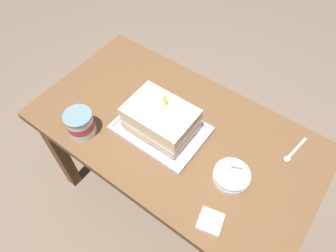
{
  "coord_description": "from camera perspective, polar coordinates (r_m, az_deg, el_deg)",
  "views": [
    {
      "loc": [
        0.41,
        -0.61,
        1.75
      ],
      "look_at": [
        -0.02,
        -0.02,
        0.73
      ],
      "focal_mm": 32.53,
      "sensor_mm": 36.0,
      "label": 1
    }
  ],
  "objects": [
    {
      "name": "ground_plane",
      "position": [
        1.9,
        0.92,
        -12.92
      ],
      "size": [
        8.0,
        8.0,
        0.0
      ],
      "primitive_type": "plane",
      "color": "#6B5B4C"
    },
    {
      "name": "dining_table",
      "position": [
        1.37,
        1.24,
        -3.18
      ],
      "size": [
        1.23,
        0.68,
        0.7
      ],
      "color": "brown",
      "rests_on": "ground_plane"
    },
    {
      "name": "foil_tray",
      "position": [
        1.28,
        -1.33,
        -0.67
      ],
      "size": [
        0.37,
        0.26,
        0.02
      ],
      "color": "silver",
      "rests_on": "dining_table"
    },
    {
      "name": "birthday_cake",
      "position": [
        1.22,
        -1.39,
        1.37
      ],
      "size": [
        0.27,
        0.19,
        0.17
      ],
      "color": "beige",
      "rests_on": "foil_tray"
    },
    {
      "name": "bowl_stack",
      "position": [
        1.18,
        11.78,
        -9.19
      ],
      "size": [
        0.14,
        0.14,
        0.1
      ],
      "color": "white",
      "rests_on": "dining_table"
    },
    {
      "name": "ice_cream_tub",
      "position": [
        1.29,
        -16.11,
        0.48
      ],
      "size": [
        0.12,
        0.12,
        0.11
      ],
      "color": "white",
      "rests_on": "dining_table"
    },
    {
      "name": "serving_spoon_near_tray",
      "position": [
        1.31,
        21.91,
        -5.15
      ],
      "size": [
        0.04,
        0.16,
        0.01
      ],
      "color": "silver",
      "rests_on": "dining_table"
    },
    {
      "name": "napkin_pile",
      "position": [
        1.11,
        7.93,
        -17.33
      ],
      "size": [
        0.1,
        0.1,
        0.02
      ],
      "color": "white",
      "rests_on": "dining_table"
    }
  ]
}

